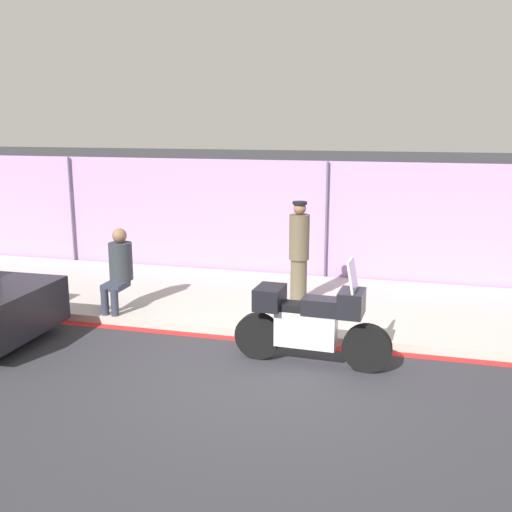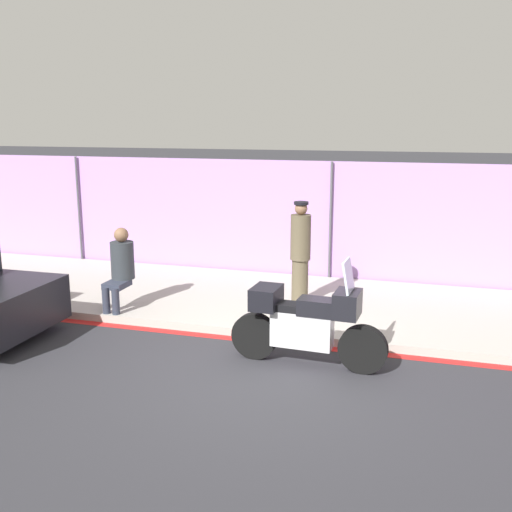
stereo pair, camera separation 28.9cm
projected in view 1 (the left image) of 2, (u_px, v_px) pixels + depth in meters
The scene contains 7 objects.
ground_plane at pixel (269, 378), 7.77m from camera, with size 120.00×120.00×0.00m, color #2D2D33.
sidewalk at pixel (310, 304), 10.69m from camera, with size 43.01×3.54×0.13m.
curb_paint_stripe at pixel (289, 344), 8.95m from camera, with size 43.01×0.18×0.01m.
storefront_fence at pixel (327, 222), 12.18m from camera, with size 40.86×0.17×2.48m.
motorcycle at pixel (310, 322), 8.07m from camera, with size 2.17×0.56×1.51m.
officer_standing at pixel (299, 251), 10.38m from camera, with size 0.35×0.35×1.79m.
person_seated_on_curb at pixel (119, 265), 10.06m from camera, with size 0.40×0.71×1.38m.
Camera 1 is at (1.68, -7.03, 3.27)m, focal length 42.00 mm.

